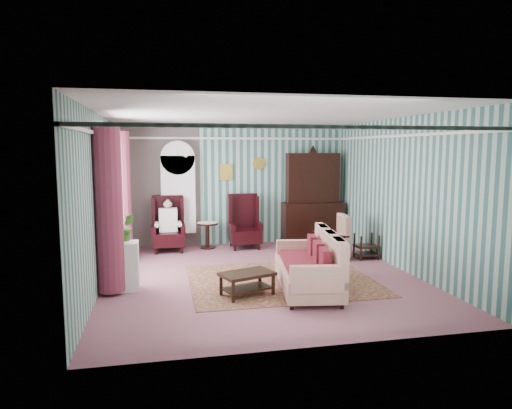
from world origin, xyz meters
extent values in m
plane|color=#935563|center=(0.00, 0.00, 0.00)|extent=(6.00, 6.00, 0.00)
cube|color=#376461|center=(0.00, 3.00, 1.45)|extent=(5.50, 0.02, 2.90)
cube|color=#376461|center=(0.00, -3.00, 1.45)|extent=(5.50, 0.02, 2.90)
cube|color=#376461|center=(-2.75, 0.00, 1.45)|extent=(0.02, 6.00, 2.90)
cube|color=#376461|center=(2.75, 0.00, 1.45)|extent=(0.02, 6.00, 2.90)
cube|color=white|center=(0.00, 0.00, 2.90)|extent=(5.50, 6.00, 0.02)
cube|color=#804153|center=(-1.80, 2.99, 1.45)|extent=(1.90, 0.01, 2.90)
cube|color=white|center=(0.00, 0.00, 2.55)|extent=(5.50, 6.00, 0.05)
cube|color=white|center=(-2.72, 0.60, 1.55)|extent=(0.04, 1.50, 1.90)
cylinder|color=#833148|center=(-2.55, -0.45, 1.35)|extent=(0.44, 0.44, 2.60)
cylinder|color=#833148|center=(-2.55, 1.65, 1.35)|extent=(0.44, 0.44, 2.60)
cube|color=gold|center=(-0.20, 2.97, 1.75)|extent=(0.30, 0.03, 0.38)
cube|color=silver|center=(-1.35, 2.84, 1.12)|extent=(0.80, 0.28, 2.24)
cube|color=black|center=(1.90, 2.72, 1.18)|extent=(1.50, 0.56, 2.36)
cube|color=black|center=(-1.60, 2.45, 0.62)|extent=(0.76, 0.80, 1.25)
cube|color=black|center=(0.15, 2.45, 0.62)|extent=(0.76, 0.80, 1.25)
cylinder|color=black|center=(-0.70, 2.60, 0.30)|extent=(0.50, 0.50, 0.60)
cube|color=black|center=(2.47, 0.90, 0.27)|extent=(0.45, 0.38, 0.54)
cube|color=silver|center=(-2.40, -0.30, 0.40)|extent=(0.55, 0.35, 0.80)
cube|color=#481C18|center=(0.30, -0.30, 0.01)|extent=(3.20, 2.60, 0.01)
cube|color=beige|center=(0.56, -0.94, 0.49)|extent=(1.39, 2.11, 0.98)
cube|color=beige|center=(1.73, 1.08, 0.52)|extent=(0.89, 0.84, 1.04)
cube|color=black|center=(-0.44, -0.99, 0.19)|extent=(0.94, 0.75, 0.38)
imported|color=#184F19|center=(-2.49, -0.36, 0.99)|extent=(0.43, 0.40, 0.38)
imported|color=#1D591C|center=(-2.30, -0.18, 1.02)|extent=(0.28, 0.25, 0.45)
imported|color=#255219|center=(-2.45, -0.30, 0.98)|extent=(0.25, 0.25, 0.35)
camera|label=1|loc=(-1.73, -7.85, 2.31)|focal=32.00mm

